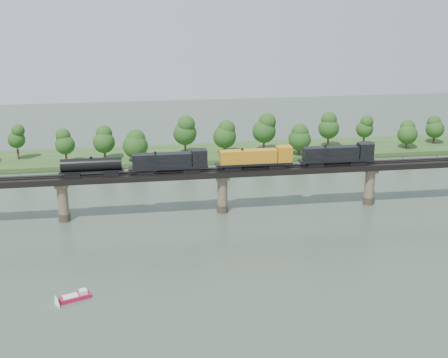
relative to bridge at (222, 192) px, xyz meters
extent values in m
plane|color=#364436|center=(0.00, -30.00, -5.46)|extent=(400.00, 400.00, 0.00)
cube|color=#2D4D1F|center=(0.00, 55.00, -4.66)|extent=(300.00, 24.00, 1.60)
cylinder|color=#473A2D|center=(-40.00, 0.00, -4.46)|extent=(3.00, 3.00, 2.00)
cylinder|color=#78674F|center=(-40.00, 0.00, 0.04)|extent=(2.60, 2.60, 9.00)
cube|color=#78674F|center=(-40.00, 0.00, 4.04)|extent=(3.20, 3.20, 1.00)
cylinder|color=#473A2D|center=(0.00, 0.00, -4.46)|extent=(3.00, 3.00, 2.00)
cylinder|color=#78674F|center=(0.00, 0.00, 0.04)|extent=(2.60, 2.60, 9.00)
cube|color=#78674F|center=(0.00, 0.00, 4.04)|extent=(3.20, 3.20, 1.00)
cylinder|color=#473A2D|center=(40.00, 0.00, -4.46)|extent=(3.00, 3.00, 2.00)
cylinder|color=#78674F|center=(40.00, 0.00, 0.04)|extent=(2.60, 2.60, 9.00)
cube|color=#78674F|center=(40.00, 0.00, 4.04)|extent=(3.20, 3.20, 1.00)
cube|color=black|center=(0.00, 0.00, 5.29)|extent=(220.00, 5.00, 1.50)
cube|color=black|center=(0.00, -0.75, 6.12)|extent=(220.00, 0.12, 0.16)
cube|color=black|center=(0.00, 0.75, 6.12)|extent=(220.00, 0.12, 0.16)
cube|color=black|center=(0.00, -2.40, 6.74)|extent=(220.00, 0.10, 0.10)
cube|color=black|center=(0.00, 2.40, 6.74)|extent=(220.00, 0.10, 0.10)
cube|color=black|center=(0.00, -2.40, 6.39)|extent=(0.08, 0.08, 0.70)
cube|color=black|center=(0.00, 2.40, 6.39)|extent=(0.08, 0.08, 0.70)
cylinder|color=#382619|center=(-60.94, 54.18, -2.00)|extent=(0.70, 0.70, 3.71)
sphere|color=#194212|center=(-60.94, 54.18, 2.95)|extent=(5.67, 5.67, 5.67)
sphere|color=#194212|center=(-60.94, 54.18, 6.04)|extent=(4.25, 4.25, 4.25)
cylinder|color=#382619|center=(-44.43, 46.31, -2.10)|extent=(0.70, 0.70, 3.51)
sphere|color=#194212|center=(-44.43, 46.31, 2.57)|extent=(6.31, 6.31, 6.31)
sphere|color=#194212|center=(-44.43, 46.31, 5.50)|extent=(4.73, 4.73, 4.73)
cylinder|color=#382619|center=(-32.24, 48.84, -2.19)|extent=(0.70, 0.70, 3.34)
sphere|color=#194212|center=(-32.24, 48.84, 2.27)|extent=(7.18, 7.18, 7.18)
sphere|color=#194212|center=(-32.24, 48.84, 5.06)|extent=(5.39, 5.39, 5.39)
cylinder|color=#382619|center=(-22.01, 46.15, -2.45)|extent=(0.70, 0.70, 2.83)
sphere|color=#194212|center=(-22.01, 46.15, 1.32)|extent=(8.26, 8.26, 8.26)
sphere|color=#194212|center=(-22.01, 46.15, 3.68)|extent=(6.19, 6.19, 6.19)
cylinder|color=#382619|center=(-5.04, 52.68, -1.88)|extent=(0.70, 0.70, 3.96)
sphere|color=#194212|center=(-5.04, 52.68, 3.41)|extent=(8.07, 8.07, 8.07)
sphere|color=#194212|center=(-5.04, 52.68, 6.71)|extent=(6.05, 6.05, 6.05)
cylinder|color=#382619|center=(8.52, 51.14, -2.23)|extent=(0.70, 0.70, 3.27)
sphere|color=#194212|center=(8.52, 51.14, 2.13)|extent=(8.03, 8.03, 8.03)
sphere|color=#194212|center=(8.52, 51.14, 4.85)|extent=(6.02, 6.02, 6.02)
cylinder|color=#382619|center=(22.65, 52.31, -1.90)|extent=(0.70, 0.70, 3.92)
sphere|color=#194212|center=(22.65, 52.31, 3.33)|extent=(8.29, 8.29, 8.29)
sphere|color=#194212|center=(22.65, 52.31, 6.60)|extent=(6.21, 6.21, 6.21)
cylinder|color=#382619|center=(33.59, 45.35, -2.35)|extent=(0.70, 0.70, 3.02)
sphere|color=#194212|center=(33.59, 45.35, 1.69)|extent=(7.74, 7.74, 7.74)
sphere|color=#194212|center=(33.59, 45.35, 4.21)|extent=(5.80, 5.80, 5.80)
cylinder|color=#382619|center=(46.81, 54.03, -1.96)|extent=(0.70, 0.70, 3.80)
sphere|color=#194212|center=(46.81, 54.03, 3.10)|extent=(7.47, 7.47, 7.47)
sphere|color=#194212|center=(46.81, 54.03, 6.27)|extent=(5.60, 5.60, 5.60)
cylinder|color=#382619|center=(60.48, 54.26, -2.17)|extent=(0.70, 0.70, 3.38)
sphere|color=#194212|center=(60.48, 54.26, 2.34)|extent=(6.23, 6.23, 6.23)
sphere|color=#194212|center=(60.48, 54.26, 5.16)|extent=(4.67, 4.67, 4.67)
cylinder|color=#382619|center=(74.35, 48.39, -2.47)|extent=(0.70, 0.70, 2.77)
sphere|color=#194212|center=(74.35, 48.39, 1.22)|extent=(7.04, 7.04, 7.04)
sphere|color=#194212|center=(74.35, 48.39, 3.54)|extent=(5.28, 5.28, 5.28)
cylinder|color=#382619|center=(87.62, 53.57, -2.39)|extent=(0.70, 0.70, 2.94)
sphere|color=#194212|center=(87.62, 53.57, 1.54)|extent=(6.73, 6.73, 6.73)
sphere|color=#194212|center=(87.62, 53.57, 3.99)|extent=(5.05, 5.05, 5.05)
cube|color=black|center=(35.89, 0.00, 6.61)|extent=(4.17, 2.50, 1.15)
cube|color=black|center=(24.41, 0.00, 6.61)|extent=(4.17, 2.50, 1.15)
cube|color=black|center=(30.15, 0.00, 7.35)|extent=(19.83, 3.13, 0.52)
cube|color=black|center=(28.59, 0.00, 9.28)|extent=(14.61, 2.82, 3.34)
cube|color=black|center=(37.98, 0.00, 9.59)|extent=(3.76, 3.13, 3.97)
cylinder|color=black|center=(30.15, 0.00, 6.77)|extent=(6.26, 1.46, 1.46)
cube|color=black|center=(13.98, 0.00, 6.61)|extent=(4.17, 2.50, 1.15)
cube|color=black|center=(2.50, 0.00, 6.61)|extent=(4.17, 2.50, 1.15)
cube|color=black|center=(8.24, 0.00, 7.35)|extent=(19.83, 3.13, 0.52)
cube|color=orange|center=(6.67, 0.00, 9.28)|extent=(14.61, 2.82, 3.34)
cube|color=orange|center=(16.06, 0.00, 9.59)|extent=(3.76, 3.13, 3.97)
cylinder|color=black|center=(8.24, 0.00, 6.77)|extent=(6.26, 1.46, 1.46)
cube|color=black|center=(-7.94, 0.00, 6.61)|extent=(4.17, 2.50, 1.15)
cube|color=black|center=(-19.42, 0.00, 6.61)|extent=(4.17, 2.50, 1.15)
cube|color=black|center=(-13.68, 0.00, 7.35)|extent=(19.83, 3.13, 0.52)
cube|color=black|center=(-15.25, 0.00, 9.28)|extent=(14.61, 2.82, 3.34)
cube|color=black|center=(-5.85, 0.00, 9.59)|extent=(3.76, 3.13, 3.97)
cylinder|color=black|center=(-13.68, 0.00, 6.77)|extent=(6.26, 1.46, 1.46)
cube|color=black|center=(-27.77, 0.00, 6.61)|extent=(3.65, 2.30, 1.15)
cube|color=black|center=(-37.16, 0.00, 6.61)|extent=(3.65, 2.30, 1.15)
cube|color=black|center=(-32.47, 0.00, 7.29)|extent=(15.66, 2.50, 0.31)
cylinder|color=black|center=(-32.47, 0.00, 8.96)|extent=(14.61, 3.13, 3.13)
cylinder|color=black|center=(-32.47, 0.00, 10.63)|extent=(0.73, 0.73, 0.52)
cube|color=#AC1336|center=(-33.63, -39.95, -5.07)|extent=(5.89, 3.81, 0.78)
cube|color=white|center=(-34.46, -40.26, -4.63)|extent=(3.07, 2.49, 0.28)
cube|color=white|center=(-32.17, -39.40, -4.30)|extent=(1.71, 1.71, 0.78)
camera|label=1|loc=(-20.36, -135.11, 47.76)|focal=45.00mm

